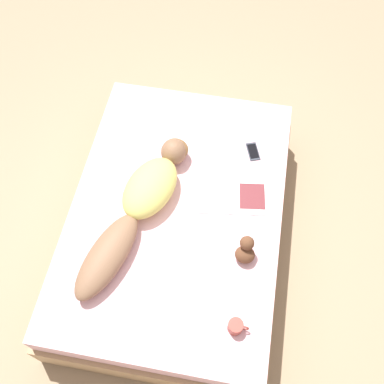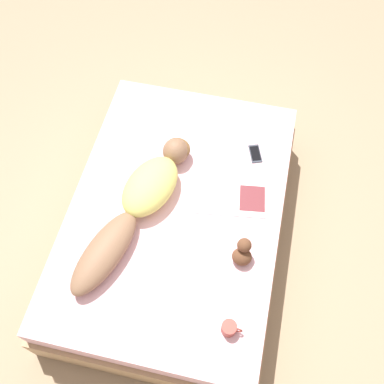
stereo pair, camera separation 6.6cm
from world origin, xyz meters
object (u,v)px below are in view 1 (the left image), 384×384
at_px(person, 140,204).
at_px(open_magazine, 234,196).
at_px(coffee_mug, 236,326).
at_px(cell_phone, 253,151).

relative_size(person, open_magazine, 2.30).
bearing_deg(coffee_mug, person, 137.78).
xyz_separation_m(open_magazine, cell_phone, (0.09, 0.40, 0.00)).
height_order(open_magazine, coffee_mug, coffee_mug).
relative_size(person, cell_phone, 7.58).
distance_m(open_magazine, cell_phone, 0.41).
bearing_deg(open_magazine, person, -167.52).
relative_size(open_magazine, coffee_mug, 4.48).
distance_m(person, coffee_mug, 1.01).
distance_m(coffee_mug, cell_phone, 1.31).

